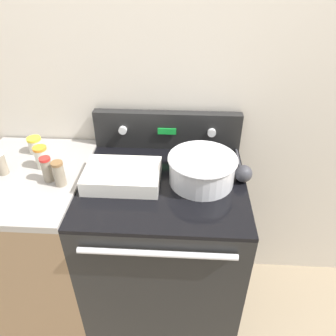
{
  "coord_description": "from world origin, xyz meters",
  "views": [
    {
      "loc": [
        0.09,
        -0.82,
        1.78
      ],
      "look_at": [
        0.02,
        0.34,
        0.98
      ],
      "focal_mm": 35.0,
      "sensor_mm": 36.0,
      "label": 1
    }
  ],
  "objects": [
    {
      "name": "spice_jar_white_cap",
      "position": [
        -0.71,
        0.32,
        0.98
      ],
      "size": [
        0.05,
        0.05,
        0.11
      ],
      "color": "gray",
      "rests_on": "side_counter"
    },
    {
      "name": "stove_range",
      "position": [
        0.0,
        0.32,
        0.46
      ],
      "size": [
        0.72,
        0.67,
        0.92
      ],
      "color": "black",
      "rests_on": "ground_plane"
    },
    {
      "name": "spice_jar_brown_cap",
      "position": [
        -0.43,
        0.26,
        0.99
      ],
      "size": [
        0.05,
        0.05,
        0.11
      ],
      "color": "gray",
      "rests_on": "side_counter"
    },
    {
      "name": "control_panel",
      "position": [
        0.0,
        0.62,
        1.01
      ],
      "size": [
        0.72,
        0.07,
        0.19
      ],
      "color": "black",
      "rests_on": "stove_range"
    },
    {
      "name": "casserole_dish",
      "position": [
        -0.18,
        0.31,
        0.96
      ],
      "size": [
        0.32,
        0.23,
        0.07
      ],
      "color": "silver",
      "rests_on": "stove_range"
    },
    {
      "name": "kitchen_wall",
      "position": [
        0.0,
        0.68,
        1.25
      ],
      "size": [
        8.0,
        0.05,
        2.5
      ],
      "color": "beige",
      "rests_on": "ground_plane"
    },
    {
      "name": "mixing_bowl",
      "position": [
        0.17,
        0.33,
        0.99
      ],
      "size": [
        0.3,
        0.3,
        0.12
      ],
      "color": "silver",
      "rests_on": "stove_range"
    },
    {
      "name": "spice_jar_yellow_cap",
      "position": [
        -0.64,
        0.51,
        0.97
      ],
      "size": [
        0.07,
        0.07,
        0.08
      ],
      "color": "beige",
      "rests_on": "side_counter"
    },
    {
      "name": "ladle",
      "position": [
        0.35,
        0.36,
        0.95
      ],
      "size": [
        0.08,
        0.28,
        0.08
      ],
      "color": "#333338",
      "rests_on": "stove_range"
    },
    {
      "name": "spice_jar_orange_cap",
      "position": [
        -0.55,
        0.38,
        0.98
      ],
      "size": [
        0.06,
        0.06,
        0.1
      ],
      "color": "beige",
      "rests_on": "side_counter"
    },
    {
      "name": "spice_jar_red_cap",
      "position": [
        -0.49,
        0.29,
        0.99
      ],
      "size": [
        0.05,
        0.05,
        0.11
      ],
      "color": "gray",
      "rests_on": "side_counter"
    },
    {
      "name": "side_counter",
      "position": [
        -0.62,
        0.32,
        0.46
      ],
      "size": [
        0.52,
        0.64,
        0.93
      ],
      "color": "#896B4C",
      "rests_on": "ground_plane"
    }
  ]
}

